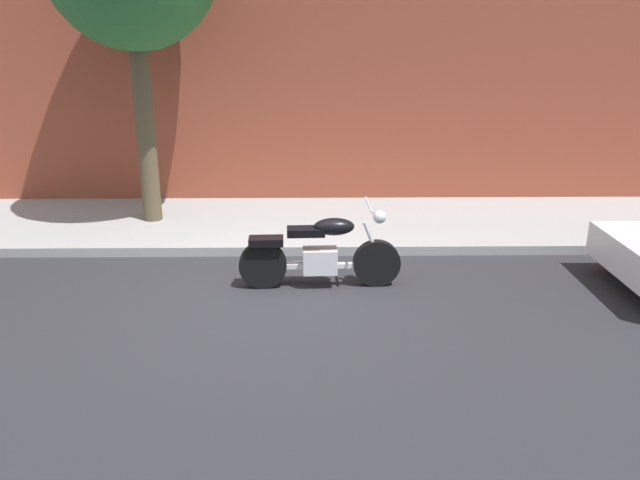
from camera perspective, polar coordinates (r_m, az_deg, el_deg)
ground_plane at (r=7.96m, az=-4.28°, el=-5.24°), size 60.00×60.00×0.00m
sidewalk at (r=10.71m, az=-3.39°, el=1.50°), size 19.99×2.87×0.14m
motorcycle at (r=8.13m, az=-0.01°, el=-1.26°), size 2.09×0.70×1.11m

